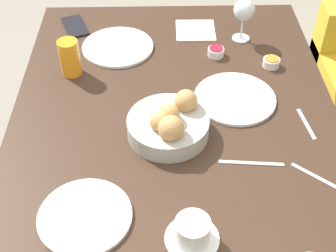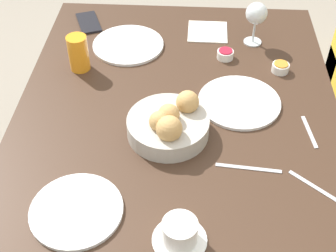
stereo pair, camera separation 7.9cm
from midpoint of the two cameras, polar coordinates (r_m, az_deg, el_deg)
dining_table at (r=1.44m, az=2.56°, el=-2.29°), size 1.38×0.99×0.74m
bread_basket at (r=1.32m, az=1.86°, el=0.19°), size 0.23×0.23×0.11m
plate_near_left at (r=1.70m, az=-3.53°, el=9.83°), size 0.25×0.25×0.01m
plate_near_right at (r=1.18m, az=-9.20°, el=-10.18°), size 0.23×0.23×0.01m
plate_far_center at (r=1.46m, az=10.20°, el=2.87°), size 0.25×0.25×0.01m
juice_glass at (r=1.57m, az=-9.46°, el=8.73°), size 0.07×0.07×0.12m
wine_glass at (r=1.69m, az=12.07°, el=13.09°), size 0.08×0.08×0.16m
coffee_cup at (r=1.09m, az=3.55°, el=-12.99°), size 0.13×0.13×0.07m
jam_bowl_berry at (r=1.64m, az=8.38°, el=8.62°), size 0.06×0.06×0.03m
jam_bowl_honey at (r=1.62m, az=14.92°, el=6.88°), size 0.06×0.06×0.03m
fork_silver at (r=1.28m, az=11.53°, el=-5.11°), size 0.03×0.18×0.00m
knife_silver at (r=1.28m, az=19.61°, el=-7.36°), size 0.12×0.14×0.00m
spoon_coffee at (r=1.42m, az=18.38°, el=-0.71°), size 0.13×0.03×0.00m
napkin at (r=1.78m, az=6.14°, el=11.33°), size 0.15×0.15×0.00m
cell_phone at (r=1.84m, az=-8.43°, el=12.35°), size 0.17×0.12×0.01m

